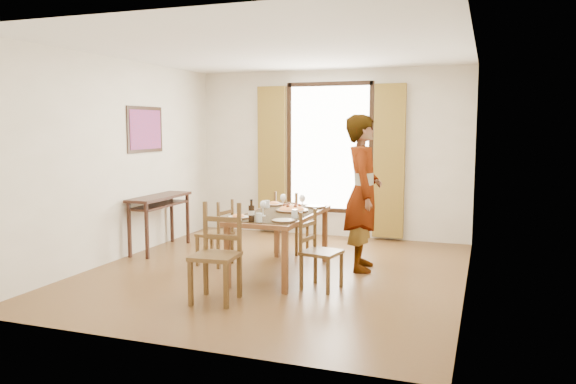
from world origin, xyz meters
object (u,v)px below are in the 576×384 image
(dining_table, at_px, (280,219))
(pasta_platter, at_px, (292,207))
(console_table, at_px, (160,204))
(man, at_px, (363,193))

(dining_table, xyz_separation_m, pasta_platter, (0.10, 0.13, 0.12))
(console_table, xyz_separation_m, man, (3.01, -0.10, 0.29))
(dining_table, bearing_deg, console_table, 163.11)
(pasta_platter, bearing_deg, man, 27.31)
(console_table, height_order, dining_table, console_table)
(console_table, bearing_deg, pasta_platter, -13.04)
(dining_table, relative_size, man, 0.87)
(dining_table, bearing_deg, pasta_platter, 51.81)
(pasta_platter, bearing_deg, dining_table, -128.19)
(man, xyz_separation_m, pasta_platter, (-0.80, -0.41, -0.17))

